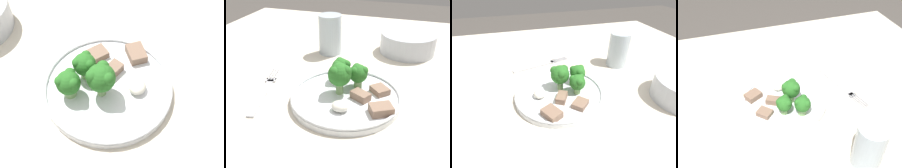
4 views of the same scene
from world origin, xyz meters
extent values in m
cube|color=beige|center=(0.00, 0.00, 0.69)|extent=(1.07, 1.11, 0.03)
cylinder|color=brown|center=(-0.47, -0.49, 0.34)|extent=(0.06, 0.06, 0.67)
cylinder|color=brown|center=(-0.47, 0.49, 0.34)|extent=(0.06, 0.06, 0.67)
cylinder|color=white|center=(0.05, -0.09, 0.71)|extent=(0.23, 0.23, 0.01)
torus|color=white|center=(0.05, -0.09, 0.72)|extent=(0.23, 0.23, 0.01)
cube|color=#B2B2B7|center=(-0.12, -0.14, 0.70)|extent=(0.05, 0.15, 0.00)
cube|color=#B2B2B7|center=(-0.14, -0.07, 0.70)|extent=(0.03, 0.02, 0.00)
cube|color=#B2B2B7|center=(-0.14, -0.04, 0.70)|extent=(0.02, 0.06, 0.00)
cube|color=#B2B2B7|center=(-0.14, -0.04, 0.70)|extent=(0.02, 0.06, 0.00)
cube|color=#B2B2B7|center=(-0.15, -0.04, 0.70)|extent=(0.02, 0.06, 0.00)
cube|color=#B2B2B7|center=(-0.16, -0.04, 0.70)|extent=(0.02, 0.06, 0.00)
cylinder|color=#B2C1CC|center=(-0.06, 0.14, 0.76)|extent=(0.07, 0.07, 0.11)
cylinder|color=silver|center=(-0.06, 0.14, 0.73)|extent=(0.06, 0.06, 0.06)
cylinder|color=#7FA866|center=(0.04, -0.09, 0.73)|extent=(0.02, 0.02, 0.03)
sphere|color=#286B23|center=(0.04, -0.09, 0.76)|extent=(0.05, 0.05, 0.05)
sphere|color=#286B23|center=(0.05, -0.09, 0.77)|extent=(0.02, 0.02, 0.02)
sphere|color=#286B23|center=(0.03, -0.07, 0.77)|extent=(0.02, 0.02, 0.02)
sphere|color=#286B23|center=(0.03, -0.10, 0.77)|extent=(0.02, 0.02, 0.02)
cylinder|color=#7FA866|center=(0.02, -0.03, 0.72)|extent=(0.02, 0.02, 0.02)
sphere|color=#286B23|center=(0.02, -0.03, 0.75)|extent=(0.04, 0.04, 0.04)
sphere|color=#286B23|center=(0.04, -0.03, 0.76)|extent=(0.02, 0.02, 0.02)
sphere|color=#286B23|center=(0.02, -0.02, 0.76)|extent=(0.02, 0.02, 0.02)
sphere|color=#286B23|center=(0.02, -0.04, 0.76)|extent=(0.02, 0.02, 0.02)
cylinder|color=#7FA866|center=(0.07, -0.05, 0.72)|extent=(0.02, 0.02, 0.02)
sphere|color=#286B23|center=(0.07, -0.05, 0.75)|extent=(0.04, 0.04, 0.04)
sphere|color=#286B23|center=(0.08, -0.05, 0.76)|extent=(0.02, 0.02, 0.02)
sphere|color=#286B23|center=(0.06, -0.04, 0.76)|extent=(0.02, 0.02, 0.02)
sphere|color=#286B23|center=(0.06, -0.06, 0.76)|extent=(0.02, 0.02, 0.02)
cube|color=#846651|center=(0.13, -0.13, 0.72)|extent=(0.05, 0.05, 0.02)
cube|color=#846651|center=(0.12, -0.06, 0.72)|extent=(0.05, 0.05, 0.01)
cube|color=#846651|center=(0.09, -0.10, 0.72)|extent=(0.05, 0.04, 0.02)
ellipsoid|color=silver|center=(0.06, -0.15, 0.72)|extent=(0.03, 0.03, 0.02)
camera|label=1|loc=(-0.26, -0.17, 1.17)|focal=50.00mm
camera|label=2|loc=(0.18, -0.54, 1.01)|focal=42.00mm
camera|label=3|loc=(0.41, -0.18, 0.99)|focal=28.00mm
camera|label=4|loc=(0.20, 0.41, 1.21)|focal=42.00mm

